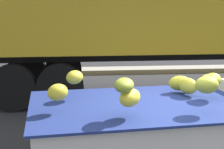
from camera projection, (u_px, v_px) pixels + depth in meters
The scene contains 2 objects.
curb_strip at pixel (123, 70), 12.37m from camera, with size 80.00×0.80×0.16m, color gray.
semi_trailer at pixel (194, 0), 8.94m from camera, with size 12.04×2.77×3.95m.
Camera 1 is at (-1.54, -4.08, 2.32)m, focal length 54.07 mm.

